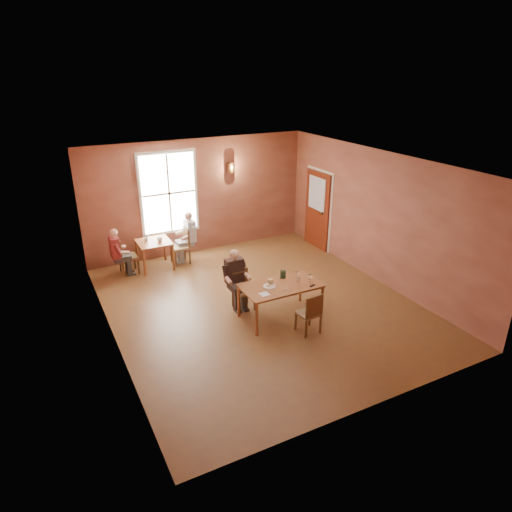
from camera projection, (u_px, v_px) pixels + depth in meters
name	position (u px, v px, depth m)	size (l,w,h in m)	color
ground	(260.00, 305.00, 9.65)	(6.00, 7.00, 0.01)	brown
wall_back	(198.00, 197.00, 11.94)	(6.00, 0.04, 3.00)	brown
wall_front	(380.00, 320.00, 6.20)	(6.00, 0.04, 3.00)	brown
wall_left	(106.00, 267.00, 7.80)	(0.04, 7.00, 3.00)	brown
wall_right	(378.00, 217.00, 10.33)	(0.04, 7.00, 3.00)	brown
ceiling	(261.00, 163.00, 8.48)	(6.00, 7.00, 0.04)	white
window	(169.00, 193.00, 11.48)	(1.36, 0.10, 1.96)	white
door	(317.00, 210.00, 12.37)	(0.12, 1.04, 2.10)	maroon
wall_sconce	(231.00, 167.00, 11.96)	(0.16, 0.16, 0.28)	brown
main_table	(280.00, 301.00, 9.06)	(1.54, 0.86, 0.72)	brown
chair_diner_main	(243.00, 290.00, 9.36)	(0.37, 0.37, 0.84)	#44240D
diner_main	(244.00, 283.00, 9.26)	(0.48, 0.48, 1.21)	black
chair_empty	(308.00, 312.00, 8.54)	(0.37, 0.37, 0.83)	brown
plate_food	(269.00, 286.00, 8.84)	(0.24, 0.24, 0.03)	white
sandwich	(271.00, 282.00, 8.92)	(0.08, 0.07, 0.10)	tan
goblet_a	(297.00, 275.00, 9.11)	(0.07, 0.07, 0.18)	white
goblet_b	(310.00, 278.00, 9.00)	(0.07, 0.07, 0.17)	white
goblet_c	(299.00, 281.00, 8.86)	(0.07, 0.07, 0.18)	white
menu_stand	(283.00, 274.00, 9.15)	(0.11, 0.05, 0.18)	#26412F
knife	(287.00, 290.00, 8.70)	(0.17, 0.01, 0.00)	white
napkin	(264.00, 294.00, 8.55)	(0.17, 0.17, 0.01)	white
sunglasses	(312.00, 286.00, 8.87)	(0.12, 0.04, 0.01)	black
second_table	(155.00, 255.00, 11.28)	(0.79, 0.79, 0.70)	olive
chair_diner_white	(180.00, 246.00, 11.51)	(0.41, 0.41, 0.92)	#3C200E
diner_white	(181.00, 240.00, 11.46)	(0.50, 0.50, 1.25)	white
chair_diner_maroon	(128.00, 256.00, 10.97)	(0.40, 0.40, 0.90)	#41240D
diner_maroon	(126.00, 251.00, 10.91)	(0.46, 0.46, 1.16)	maroon
cup_a	(160.00, 240.00, 11.13)	(0.12, 0.12, 0.10)	white
cup_b	(146.00, 239.00, 11.16)	(0.10, 0.10, 0.09)	silver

